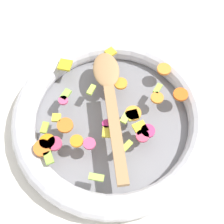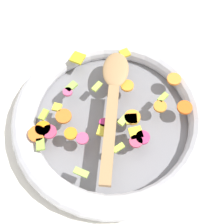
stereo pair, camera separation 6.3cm
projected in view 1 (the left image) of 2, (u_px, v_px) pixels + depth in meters
The scene contains 4 objects.
ground_plane at pixel (112, 123), 0.68m from camera, with size 4.00×4.00×0.00m, color silver.
skillet at pixel (112, 118), 0.66m from camera, with size 0.42×0.42×0.05m.
chopped_vegetables at pixel (104, 115), 0.63m from camera, with size 0.31×0.33×0.01m.
wooden_spoon at pixel (110, 98), 0.63m from camera, with size 0.30×0.06×0.01m.
Camera 1 is at (-0.30, 0.04, 0.61)m, focal length 50.00 mm.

